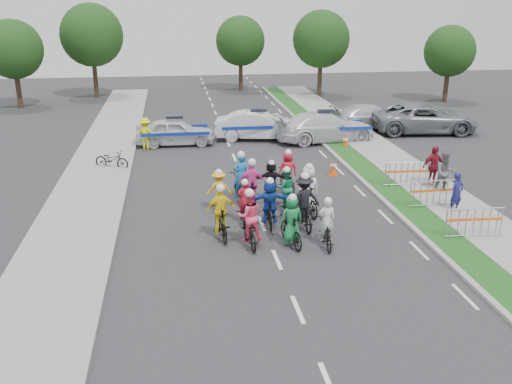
{
  "coord_description": "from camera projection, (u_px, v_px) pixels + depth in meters",
  "views": [
    {
      "loc": [
        -2.94,
        -15.64,
        7.6
      ],
      "look_at": [
        -0.17,
        3.29,
        1.1
      ],
      "focal_mm": 40.0,
      "sensor_mm": 36.0,
      "label": 1
    }
  ],
  "objects": [
    {
      "name": "tree_3",
      "position": [
        92.0,
        35.0,
        44.67
      ],
      "size": [
        4.9,
        4.9,
        7.35
      ],
      "color": "#382619",
      "rests_on": "ground"
    },
    {
      "name": "rider_7",
      "position": [
        308.0,
        195.0,
        20.94
      ],
      "size": [
        0.91,
        1.96,
        2.0
      ],
      "rotation": [
        0.0,
        0.0,
        3.29
      ],
      "color": "black",
      "rests_on": "ground"
    },
    {
      "name": "curb_right",
      "position": [
        379.0,
        197.0,
        22.87
      ],
      "size": [
        0.2,
        60.0,
        0.12
      ],
      "primitive_type": "cube",
      "color": "gray",
      "rests_on": "ground"
    },
    {
      "name": "rider_5",
      "position": [
        269.0,
        206.0,
        19.81
      ],
      "size": [
        1.48,
        1.77,
        1.83
      ],
      "rotation": [
        0.0,
        0.0,
        3.07
      ],
      "color": "black",
      "rests_on": "ground"
    },
    {
      "name": "spectator_2",
      "position": [
        433.0,
        167.0,
        24.02
      ],
      "size": [
        1.11,
        0.65,
        1.78
      ],
      "primitive_type": "imported",
      "rotation": [
        0.0,
        0.0,
        0.21
      ],
      "color": "maroon",
      "rests_on": "ground"
    },
    {
      "name": "ground",
      "position": [
        277.0,
        260.0,
        17.5
      ],
      "size": [
        90.0,
        90.0,
        0.0
      ],
      "primitive_type": "plane",
      "color": "#28282B",
      "rests_on": "ground"
    },
    {
      "name": "civilian_sedan",
      "position": [
        372.0,
        116.0,
        35.08
      ],
      "size": [
        5.12,
        2.35,
        1.45
      ],
      "primitive_type": "imported",
      "rotation": [
        0.0,
        0.0,
        1.63
      ],
      "color": "#B5B5BA",
      "rests_on": "ground"
    },
    {
      "name": "civilian_suv",
      "position": [
        425.0,
        119.0,
        33.82
      ],
      "size": [
        6.42,
        3.51,
        1.71
      ],
      "primitive_type": "imported",
      "rotation": [
        0.0,
        0.0,
        1.46
      ],
      "color": "slate",
      "rests_on": "ground"
    },
    {
      "name": "parked_bike",
      "position": [
        112.0,
        160.0,
        26.71
      ],
      "size": [
        1.8,
        1.26,
        0.9
      ],
      "primitive_type": "imported",
      "rotation": [
        0.0,
        0.0,
        1.13
      ],
      "color": "black",
      "rests_on": "ground"
    },
    {
      "name": "cone_0",
      "position": [
        333.0,
        168.0,
        25.81
      ],
      "size": [
        0.4,
        0.4,
        0.7
      ],
      "color": "#F24C0C",
      "rests_on": "ground"
    },
    {
      "name": "police_car_1",
      "position": [
        258.0,
        126.0,
        32.22
      ],
      "size": [
        5.06,
        2.5,
        1.6
      ],
      "primitive_type": "imported",
      "rotation": [
        0.0,
        0.0,
        1.4
      ],
      "color": "silver",
      "rests_on": "ground"
    },
    {
      "name": "spectator_0",
      "position": [
        457.0,
        193.0,
        21.13
      ],
      "size": [
        0.66,
        0.54,
        1.55
      ],
      "primitive_type": "imported",
      "rotation": [
        0.0,
        0.0,
        0.35
      ],
      "color": "navy",
      "rests_on": "ground"
    },
    {
      "name": "spectator_1",
      "position": [
        445.0,
        172.0,
        23.27
      ],
      "size": [
        0.94,
        0.79,
        1.75
      ],
      "primitive_type": "imported",
      "rotation": [
        0.0,
        0.0,
        -0.16
      ],
      "color": "#5E5E64",
      "rests_on": "ground"
    },
    {
      "name": "barrier_1",
      "position": [
        434.0,
        194.0,
        21.62
      ],
      "size": [
        2.02,
        0.58,
        1.12
      ],
      "primitive_type": null,
      "rotation": [
        0.0,
        0.0,
        0.04
      ],
      "color": "#A5A8AD",
      "rests_on": "ground"
    },
    {
      "name": "police_car_0",
      "position": [
        175.0,
        132.0,
        31.03
      ],
      "size": [
        4.3,
        1.76,
        1.46
      ],
      "primitive_type": "imported",
      "rotation": [
        0.0,
        0.0,
        1.56
      ],
      "color": "silver",
      "rests_on": "ground"
    },
    {
      "name": "rider_10",
      "position": [
        219.0,
        195.0,
        21.27
      ],
      "size": [
        0.93,
        1.65,
        1.68
      ],
      "rotation": [
        0.0,
        0.0,
        3.14
      ],
      "color": "black",
      "rests_on": "ground"
    },
    {
      "name": "cone_1",
      "position": [
        345.0,
        141.0,
        30.55
      ],
      "size": [
        0.4,
        0.4,
        0.7
      ],
      "color": "#F24C0C",
      "rests_on": "ground"
    },
    {
      "name": "rider_6",
      "position": [
        245.0,
        208.0,
        20.21
      ],
      "size": [
        0.69,
        1.67,
        1.67
      ],
      "rotation": [
        0.0,
        0.0,
        3.07
      ],
      "color": "black",
      "rests_on": "ground"
    },
    {
      "name": "rider_2",
      "position": [
        249.0,
        224.0,
        18.34
      ],
      "size": [
        0.85,
        1.95,
        1.95
      ],
      "rotation": [
        0.0,
        0.0,
        3.2
      ],
      "color": "black",
      "rests_on": "ground"
    },
    {
      "name": "marshal_hiviz",
      "position": [
        146.0,
        134.0,
        30.12
      ],
      "size": [
        1.22,
        0.9,
        1.68
      ],
      "primitive_type": "imported",
      "rotation": [
        0.0,
        0.0,
        2.86
      ],
      "color": "#D8F00C",
      "rests_on": "ground"
    },
    {
      "name": "rider_13",
      "position": [
        287.0,
        176.0,
        23.32
      ],
      "size": [
        0.84,
        1.83,
        1.87
      ],
      "rotation": [
        0.0,
        0.0,
        3.28
      ],
      "color": "black",
      "rests_on": "ground"
    },
    {
      "name": "tree_0",
      "position": [
        13.0,
        49.0,
        40.46
      ],
      "size": [
        4.2,
        4.2,
        6.3
      ],
      "color": "#382619",
      "rests_on": "ground"
    },
    {
      "name": "sidewalk_right",
      "position": [
        438.0,
        194.0,
        23.21
      ],
      "size": [
        2.4,
        60.0,
        0.13
      ],
      "primitive_type": "cube",
      "color": "gray",
      "rests_on": "ground"
    },
    {
      "name": "barrier_2",
      "position": [
        407.0,
        175.0,
        23.99
      ],
      "size": [
        2.03,
        0.63,
        1.12
      ],
      "primitive_type": null,
      "rotation": [
        0.0,
        0.0,
        -0.06
      ],
      "color": "#A5A8AD",
      "rests_on": "ground"
    },
    {
      "name": "rider_4",
      "position": [
        304.0,
        206.0,
        19.76
      ],
      "size": [
        1.15,
        2.01,
        2.03
      ],
      "rotation": [
        0.0,
        0.0,
        3.18
      ],
      "color": "black",
      "rests_on": "ground"
    },
    {
      "name": "tree_2",
      "position": [
        450.0,
        51.0,
        43.1
      ],
      "size": [
        3.85,
        3.85,
        5.77
      ],
      "color": "#382619",
      "rests_on": "ground"
    },
    {
      "name": "grass_strip",
      "position": [
        396.0,
        196.0,
        22.96
      ],
      "size": [
        1.2,
        60.0,
        0.11
      ],
      "primitive_type": "cube",
      "color": "#1D4416",
      "rests_on": "ground"
    },
    {
      "name": "rider_1",
      "position": [
        291.0,
        225.0,
        18.29
      ],
      "size": [
        0.84,
        1.77,
        1.8
      ],
      "rotation": [
        0.0,
        0.0,
        3.34
      ],
      "color": "black",
      "rests_on": "ground"
    },
    {
      "name": "barrier_0",
      "position": [
        474.0,
        224.0,
        18.78
      ],
      "size": [
        2.02,
        0.6,
        1.12
      ],
      "primitive_type": null,
      "rotation": [
        0.0,
        0.0,
        -0.05
      ],
      "color": "#A5A8AD",
      "rests_on": "ground"
    },
    {
      "name": "police_car_2",
      "position": [
        325.0,
        127.0,
        31.78
      ],
      "size": [
        5.85,
        2.97,
        1.63
      ],
      "primitive_type": "imported",
      "rotation": [
        0.0,
        0.0,
        1.7
      ],
      "color": "silver",
      "rests_on": "ground"
    },
    {
      "name": "rider_9",
      "position": [
        252.0,
        190.0,
        21.5
      ],
      "size": [
        1.03,
        1.94,
        2.01
      ],
      "rotation": [
        0.0,
        0.0,
        3.08
      ],
      "color": "black",
      "rests_on": "ground"
    },
    {
      "name": "rider_0",
      "position": [
        326.0,
        230.0,
        18.29
      ],
      "size": [
        0.71,
        1.71,
        1.7
      ],
      "rotation": [
        0.0,
        0.0,
        3.06
      ],
      "color": "black",
      "rests_on": "ground"
    },
    {
      "name": "sidewalk_left",
      "position": [
        82.0,
        212.0,
        21.27
      ],
      "size": [
        3.0,
        60.0,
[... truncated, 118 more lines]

